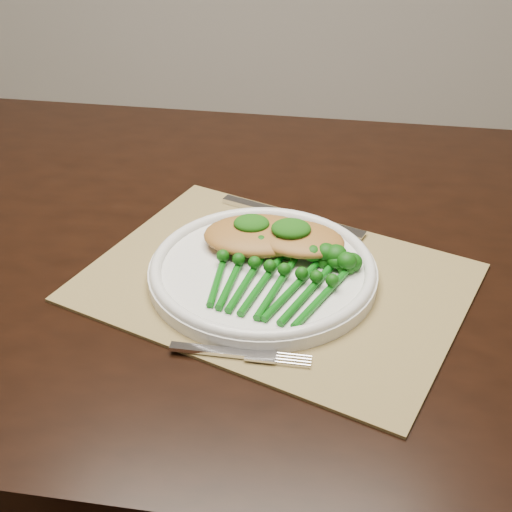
# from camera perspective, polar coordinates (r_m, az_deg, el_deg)

# --- Properties ---
(dining_table) EXTENTS (1.68, 1.06, 0.75)m
(dining_table) POSITION_cam_1_polar(r_m,az_deg,el_deg) (1.24, -2.28, -13.31)
(dining_table) COLOR black
(dining_table) RESTS_ON ground
(placemat) EXTENTS (0.56, 0.50, 0.00)m
(placemat) POSITION_cam_1_polar(r_m,az_deg,el_deg) (0.91, 1.54, -2.12)
(placemat) COLOR olive
(placemat) RESTS_ON dining_table
(dinner_plate) EXTENTS (0.29, 0.29, 0.03)m
(dinner_plate) POSITION_cam_1_polar(r_m,az_deg,el_deg) (0.90, 0.54, -1.12)
(dinner_plate) COLOR white
(dinner_plate) RESTS_ON placemat
(knife) EXTENTS (0.21, 0.11, 0.01)m
(knife) POSITION_cam_1_polar(r_m,az_deg,el_deg) (1.04, 1.79, 3.49)
(knife) COLOR silver
(knife) RESTS_ON placemat
(fork) EXTENTS (0.16, 0.03, 0.00)m
(fork) POSITION_cam_1_polar(r_m,az_deg,el_deg) (0.79, -0.54, -7.89)
(fork) COLOR silver
(fork) RESTS_ON placemat
(chicken_fillet_left) EXTENTS (0.15, 0.11, 0.03)m
(chicken_fillet_left) POSITION_cam_1_polar(r_m,az_deg,el_deg) (0.94, 0.21, 1.67)
(chicken_fillet_left) COLOR #AF7632
(chicken_fillet_left) RESTS_ON dinner_plate
(chicken_fillet_right) EXTENTS (0.14, 0.12, 0.02)m
(chicken_fillet_right) POSITION_cam_1_polar(r_m,az_deg,el_deg) (0.92, 3.34, 1.41)
(chicken_fillet_right) COLOR #AF7632
(chicken_fillet_right) RESTS_ON dinner_plate
(pesto_dollop_left) EXTENTS (0.05, 0.04, 0.02)m
(pesto_dollop_left) POSITION_cam_1_polar(r_m,az_deg,el_deg) (0.93, -0.36, 2.62)
(pesto_dollop_left) COLOR #0E4109
(pesto_dollop_left) RESTS_ON chicken_fillet_left
(pesto_dollop_right) EXTENTS (0.05, 0.04, 0.02)m
(pesto_dollop_right) POSITION_cam_1_polar(r_m,az_deg,el_deg) (0.92, 2.82, 2.20)
(pesto_dollop_right) COLOR #0E4109
(pesto_dollop_right) RESTS_ON chicken_fillet_right
(broccolini_bundle) EXTENTS (0.21, 0.22, 0.04)m
(broccolini_bundle) POSITION_cam_1_polar(r_m,az_deg,el_deg) (0.87, 1.18, -2.18)
(broccolini_bundle) COLOR #0B570E
(broccolini_bundle) RESTS_ON dinner_plate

